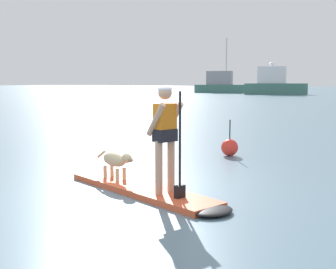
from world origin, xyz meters
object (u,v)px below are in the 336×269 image
paddleboard (149,192)px  moored_boat_outer (222,85)px  person_paddler (166,131)px  marker_buoy (230,147)px  dog (116,161)px  moored_boat_far_starboard (275,84)px

paddleboard → moored_boat_outer: bearing=110.6°
person_paddler → moored_boat_outer: 71.54m
marker_buoy → dog: bearing=-100.2°
moored_boat_outer → marker_buoy: size_ratio=10.84×
paddleboard → moored_boat_outer: size_ratio=0.36×
person_paddler → paddleboard: bearing=160.0°
dog → person_paddler: bearing=-20.0°
person_paddler → marker_buoy: (-0.59, 4.50, -0.89)m
paddleboard → person_paddler: bearing=-20.0°
dog → paddleboard: bearing=-20.0°
dog → moored_boat_far_starboard: size_ratio=0.11×
moored_boat_outer → moored_boat_far_starboard: (11.08, -6.50, 0.15)m
dog → marker_buoy: bearing=79.8°
paddleboard → dog: bearing=160.0°
moored_boat_outer → moored_boat_far_starboard: size_ratio=1.07×
dog → moored_boat_outer: 70.64m
paddleboard → moored_boat_far_starboard: (-13.93, 60.22, 1.53)m
marker_buoy → moored_boat_far_starboard: bearing=103.8°
moored_boat_far_starboard → marker_buoy: (13.75, -55.87, -1.36)m
person_paddler → moored_boat_outer: bearing=110.8°
paddleboard → dog: (-0.91, 0.33, 0.40)m
person_paddler → dog: person_paddler is taller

